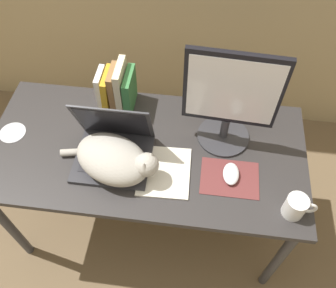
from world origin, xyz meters
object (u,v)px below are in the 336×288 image
(mug, at_px, (296,207))
(cd_disc, at_px, (13,133))
(external_monitor, at_px, (230,100))
(cat, at_px, (115,159))
(laptop, at_px, (113,148))
(computer_mouse, at_px, (231,174))
(notepad, at_px, (164,172))
(book_row, at_px, (117,89))

(mug, height_order, cd_disc, mug)
(external_monitor, bearing_deg, cat, -152.26)
(laptop, height_order, mug, laptop)
(cat, bearing_deg, laptop, 109.58)
(computer_mouse, relative_size, mug, 0.87)
(notepad, distance_m, cd_disc, 0.73)
(laptop, relative_size, mug, 2.58)
(notepad, bearing_deg, laptop, 165.42)
(notepad, bearing_deg, book_row, 127.09)
(cat, height_order, external_monitor, external_monitor)
(cat, distance_m, cd_disc, 0.54)
(computer_mouse, height_order, book_row, book_row)
(mug, distance_m, cd_disc, 1.27)
(notepad, bearing_deg, cd_disc, 170.49)
(laptop, bearing_deg, cat, -70.42)
(mug, bearing_deg, external_monitor, 129.99)
(external_monitor, distance_m, mug, 0.48)
(cat, height_order, computer_mouse, cat)
(computer_mouse, xyz_separation_m, mug, (0.25, -0.14, 0.03))
(mug, bearing_deg, notepad, 167.14)
(mug, bearing_deg, cat, 171.57)
(external_monitor, bearing_deg, laptop, -160.98)
(mug, bearing_deg, computer_mouse, 151.10)
(notepad, distance_m, mug, 0.54)
(mug, relative_size, cd_disc, 1.05)
(computer_mouse, relative_size, notepad, 0.42)
(external_monitor, xyz_separation_m, notepad, (-0.24, -0.22, -0.24))
(laptop, bearing_deg, computer_mouse, -4.88)
(cat, bearing_deg, computer_mouse, 3.34)
(external_monitor, relative_size, mug, 3.82)
(external_monitor, bearing_deg, computer_mouse, -79.12)
(cat, xyz_separation_m, external_monitor, (0.44, 0.23, 0.17))
(external_monitor, bearing_deg, notepad, -137.40)
(notepad, bearing_deg, external_monitor, 42.60)
(laptop, relative_size, book_row, 1.33)
(book_row, distance_m, cd_disc, 0.52)
(notepad, relative_size, mug, 2.06)
(book_row, bearing_deg, mug, -30.93)
(book_row, xyz_separation_m, mug, (0.79, -0.48, -0.06))
(notepad, xyz_separation_m, cd_disc, (-0.72, 0.12, -0.00))
(cat, relative_size, notepad, 1.72)
(cat, xyz_separation_m, book_row, (-0.07, 0.37, 0.03))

